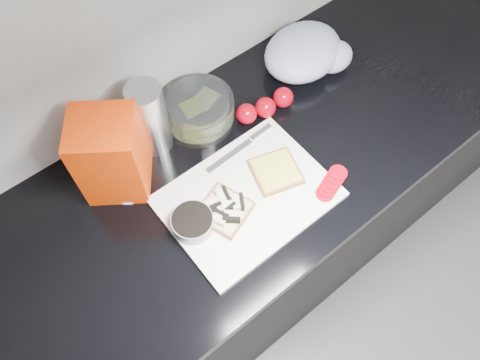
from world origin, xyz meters
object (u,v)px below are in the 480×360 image
object	(u,v)px
cutting_board	(248,197)
bread_bag	(111,155)
steel_canister	(150,119)
glass_bowl	(198,110)

from	to	relation	value
cutting_board	bread_bag	distance (m)	0.34
cutting_board	bread_bag	size ratio (longest dim) A/B	1.74
bread_bag	steel_canister	world-z (taller)	bread_bag
cutting_board	steel_canister	size ratio (longest dim) A/B	1.91
glass_bowl	bread_bag	bearing A→B (deg)	-172.95
cutting_board	bread_bag	world-z (taller)	bread_bag
glass_bowl	bread_bag	world-z (taller)	bread_bag
cutting_board	steel_canister	bearing A→B (deg)	106.73
bread_bag	steel_canister	xyz separation A→B (m)	(0.13, 0.04, -0.01)
bread_bag	cutting_board	bearing A→B (deg)	-12.24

